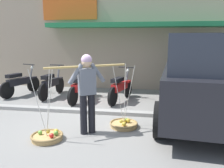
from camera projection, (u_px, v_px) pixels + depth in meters
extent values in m
plane|color=gray|center=(89.00, 122.00, 5.78)|extent=(90.00, 90.00, 0.00)
cube|color=gray|center=(95.00, 112.00, 6.45)|extent=(20.00, 0.24, 0.10)
cylinder|color=black|center=(92.00, 113.00, 5.07)|extent=(0.15, 0.15, 0.86)
cylinder|color=black|center=(84.00, 114.00, 5.00)|extent=(0.15, 0.15, 0.86)
cube|color=slate|center=(87.00, 82.00, 4.90)|extent=(0.39, 0.35, 0.54)
sphere|color=#E0B78E|center=(87.00, 62.00, 4.82)|extent=(0.21, 0.21, 0.21)
sphere|color=#D1A8CC|center=(87.00, 60.00, 4.81)|extent=(0.22, 0.22, 0.22)
cylinder|color=slate|center=(98.00, 73.00, 4.96)|extent=(0.33, 0.26, 0.43)
cylinder|color=slate|center=(75.00, 74.00, 4.77)|extent=(0.33, 0.26, 0.43)
cylinder|color=tan|center=(87.00, 66.00, 4.84)|extent=(1.47, 0.99, 0.04)
cylinder|color=tan|center=(124.00, 125.00, 5.45)|extent=(0.60, 0.60, 0.09)
torus|color=olive|center=(124.00, 123.00, 5.44)|extent=(0.65, 0.65, 0.05)
sphere|color=gold|center=(124.00, 121.00, 5.47)|extent=(0.09, 0.09, 0.09)
sphere|color=gold|center=(128.00, 120.00, 5.48)|extent=(0.10, 0.10, 0.10)
sphere|color=gold|center=(124.00, 124.00, 5.26)|extent=(0.09, 0.09, 0.09)
sphere|color=#649B3B|center=(126.00, 120.00, 5.54)|extent=(0.08, 0.08, 0.08)
sphere|color=gold|center=(121.00, 121.00, 5.31)|extent=(0.08, 0.08, 0.08)
cylinder|color=silver|center=(125.00, 93.00, 5.45)|extent=(0.01, 0.29, 1.36)
cylinder|color=silver|center=(118.00, 95.00, 5.27)|extent=(0.25, 0.15, 1.36)
cylinder|color=silver|center=(129.00, 95.00, 5.23)|extent=(0.25, 0.15, 1.36)
cylinder|color=tan|center=(47.00, 138.00, 4.76)|extent=(0.60, 0.60, 0.09)
torus|color=olive|center=(47.00, 135.00, 4.75)|extent=(0.65, 0.65, 0.05)
sphere|color=yellow|center=(56.00, 131.00, 4.85)|extent=(0.10, 0.10, 0.10)
sphere|color=red|center=(52.00, 136.00, 4.63)|extent=(0.10, 0.10, 0.10)
sphere|color=#6DA840|center=(56.00, 133.00, 4.75)|extent=(0.10, 0.10, 0.10)
sphere|color=#72B143|center=(40.00, 132.00, 4.79)|extent=(0.09, 0.09, 0.09)
sphere|color=gold|center=(48.00, 131.00, 4.73)|extent=(0.08, 0.08, 0.08)
cylinder|color=silver|center=(48.00, 101.00, 4.76)|extent=(0.01, 0.29, 1.36)
cylinder|color=silver|center=(38.00, 104.00, 4.57)|extent=(0.25, 0.15, 1.36)
cylinder|color=silver|center=(49.00, 104.00, 4.53)|extent=(0.25, 0.15, 1.36)
cylinder|color=black|center=(33.00, 84.00, 9.07)|extent=(0.24, 0.58, 0.58)
cylinder|color=black|center=(7.00, 90.00, 7.97)|extent=(0.24, 0.58, 0.58)
cube|color=black|center=(33.00, 77.00, 9.02)|extent=(0.21, 0.31, 0.06)
cube|color=black|center=(18.00, 82.00, 8.39)|extent=(0.45, 0.92, 0.24)
cube|color=black|center=(14.00, 76.00, 8.19)|extent=(0.37, 0.60, 0.12)
cylinder|color=slate|center=(31.00, 74.00, 8.91)|extent=(0.14, 0.30, 0.76)
cylinder|color=black|center=(29.00, 64.00, 8.76)|extent=(0.53, 0.19, 0.04)
sphere|color=silver|center=(32.00, 68.00, 8.93)|extent=(0.11, 0.11, 0.11)
cylinder|color=black|center=(60.00, 85.00, 8.89)|extent=(0.12, 0.58, 0.58)
cylinder|color=black|center=(43.00, 92.00, 7.70)|extent=(0.12, 0.58, 0.58)
cube|color=black|center=(60.00, 78.00, 8.84)|extent=(0.16, 0.29, 0.06)
cube|color=black|center=(51.00, 83.00, 8.16)|extent=(0.26, 0.91, 0.24)
cube|color=black|center=(48.00, 77.00, 7.94)|extent=(0.25, 0.57, 0.12)
cylinder|color=slate|center=(58.00, 75.00, 8.72)|extent=(0.08, 0.30, 0.76)
cylinder|color=black|center=(57.00, 65.00, 8.57)|extent=(0.54, 0.07, 0.04)
sphere|color=silver|center=(59.00, 68.00, 8.75)|extent=(0.11, 0.11, 0.11)
cylinder|color=black|center=(89.00, 88.00, 8.31)|extent=(0.17, 0.59, 0.58)
cylinder|color=black|center=(73.00, 96.00, 7.15)|extent=(0.17, 0.59, 0.58)
cube|color=red|center=(89.00, 81.00, 8.26)|extent=(0.18, 0.30, 0.06)
cube|color=red|center=(80.00, 86.00, 7.59)|extent=(0.33, 0.92, 0.24)
cube|color=black|center=(77.00, 80.00, 7.38)|extent=(0.30, 0.59, 0.12)
cylinder|color=slate|center=(88.00, 78.00, 8.14)|extent=(0.10, 0.30, 0.76)
cylinder|color=black|center=(87.00, 67.00, 7.99)|extent=(0.54, 0.12, 0.04)
sphere|color=silver|center=(89.00, 70.00, 8.17)|extent=(0.11, 0.11, 0.11)
cylinder|color=black|center=(128.00, 89.00, 8.22)|extent=(0.24, 0.58, 0.58)
cylinder|color=black|center=(113.00, 97.00, 7.12)|extent=(0.24, 0.58, 0.58)
cube|color=red|center=(128.00, 82.00, 8.17)|extent=(0.21, 0.31, 0.06)
cube|color=red|center=(120.00, 86.00, 7.54)|extent=(0.44, 0.92, 0.24)
cube|color=black|center=(117.00, 80.00, 7.33)|extent=(0.37, 0.60, 0.12)
cylinder|color=slate|center=(127.00, 78.00, 8.06)|extent=(0.14, 0.30, 0.76)
cylinder|color=black|center=(126.00, 67.00, 7.91)|extent=(0.53, 0.18, 0.04)
sphere|color=silver|center=(128.00, 71.00, 8.08)|extent=(0.11, 0.11, 0.11)
cube|color=black|center=(204.00, 86.00, 5.87)|extent=(2.36, 4.86, 0.96)
cube|color=#282D38|center=(207.00, 51.00, 5.56)|extent=(2.06, 3.82, 0.76)
cube|color=black|center=(196.00, 78.00, 8.19)|extent=(1.62, 0.26, 0.44)
cylinder|color=black|center=(166.00, 90.00, 7.58)|extent=(0.33, 0.78, 0.76)
cylinder|color=black|center=(161.00, 120.00, 4.81)|extent=(0.33, 0.78, 0.76)
cube|color=silver|center=(195.00, 83.00, 8.19)|extent=(0.44, 0.06, 0.12)
cube|color=tan|center=(145.00, 37.00, 11.56)|extent=(13.00, 5.00, 4.20)
cube|color=#237F47|center=(143.00, 25.00, 8.58)|extent=(7.15, 1.00, 0.16)
cube|color=#DB5B1E|center=(70.00, 8.00, 9.34)|extent=(2.20, 0.08, 0.90)
cube|color=black|center=(194.00, 66.00, 9.02)|extent=(1.10, 0.06, 2.00)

